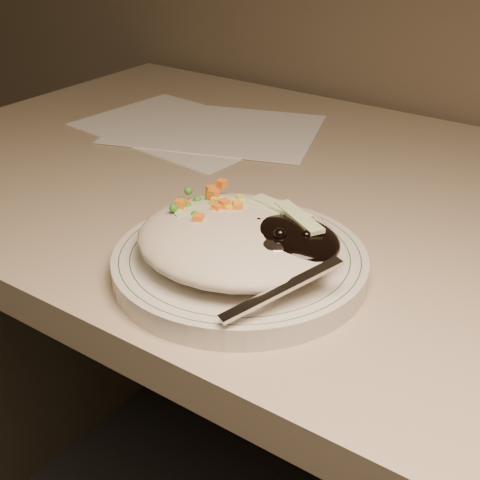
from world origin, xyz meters
The scene contains 5 objects.
desk centered at (0.00, 1.38, 0.54)m, with size 1.40×0.70×0.74m.
plate centered at (-0.07, 1.17, 0.75)m, with size 0.24×0.24×0.02m, color silver.
plate_rim centered at (-0.07, 1.17, 0.76)m, with size 0.23×0.23×0.00m.
meal centered at (-0.07, 1.17, 0.78)m, with size 0.21×0.19×0.05m.
papers centered at (-0.36, 1.47, 0.74)m, with size 0.38×0.30×0.00m.
Camera 1 is at (0.24, 0.72, 1.08)m, focal length 50.00 mm.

